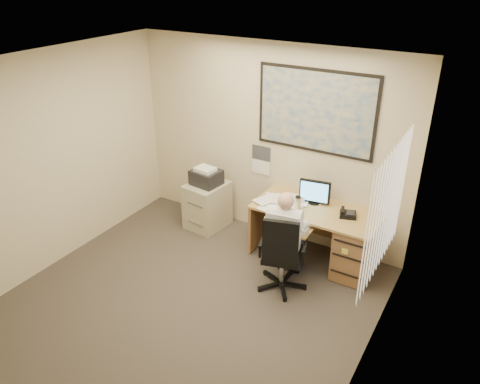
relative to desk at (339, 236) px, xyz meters
The scene contains 8 objects.
room_shell 2.43m from the desk, 122.84° to the right, with size 4.00×4.50×2.70m.
desk is the anchor object (origin of this frame).
world_map 1.60m from the desk, 149.87° to the left, with size 1.56×0.03×1.06m, color #1E4C93.
wall_calendar 1.51m from the desk, 165.55° to the left, with size 0.28×0.01×0.42m, color white.
window_blinds 1.73m from the desk, 55.79° to the right, with size 0.06×1.40×1.30m, color white, non-canonical shape.
filing_cabinet 2.02m from the desk, behind, with size 0.56×0.64×0.95m.
office_chair 0.93m from the desk, 118.92° to the right, with size 0.77×0.77×1.04m.
person 0.87m from the desk, 120.64° to the right, with size 0.51×0.73×1.26m, color white, non-canonical shape.
Camera 1 is at (2.70, -3.09, 3.61)m, focal length 35.00 mm.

